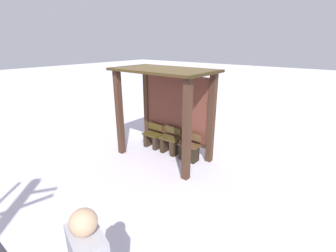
# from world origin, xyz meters

# --- Properties ---
(ground_plane) EXTENTS (60.00, 60.00, 0.00)m
(ground_plane) POSITION_xyz_m (0.00, 0.00, 0.00)
(ground_plane) COLOR silver
(bus_shelter) EXTENTS (2.65, 1.51, 2.47)m
(bus_shelter) POSITION_xyz_m (0.00, 0.22, 1.64)
(bus_shelter) COLOR #41291C
(bus_shelter) RESTS_ON ground
(bench_left_inside) EXTENTS (0.58, 0.35, 0.73)m
(bench_left_inside) POSITION_xyz_m (-0.68, 0.29, 0.30)
(bench_left_inside) COLOR #453714
(bench_left_inside) RESTS_ON ground
(bench_center_inside) EXTENTS (0.58, 0.35, 0.77)m
(bench_center_inside) POSITION_xyz_m (0.00, 0.28, 0.32)
(bench_center_inside) COLOR #433619
(bench_center_inside) RESTS_ON ground
(bench_right_inside) EXTENTS (0.58, 0.35, 0.75)m
(bench_right_inside) POSITION_xyz_m (0.68, 0.29, 0.30)
(bench_right_inside) COLOR brown
(bench_right_inside) RESTS_ON ground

